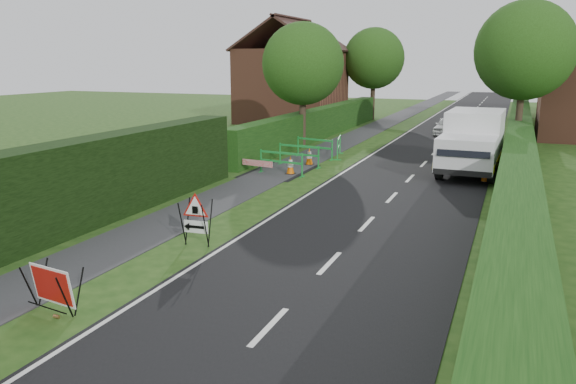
% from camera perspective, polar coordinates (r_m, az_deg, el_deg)
% --- Properties ---
extents(ground, '(120.00, 120.00, 0.00)m').
position_cam_1_polar(ground, '(13.41, -7.40, -7.22)').
color(ground, '#1D4112').
rests_on(ground, ground).
extents(road_surface, '(6.00, 90.00, 0.02)m').
position_cam_1_polar(road_surface, '(46.29, 17.44, 6.83)').
color(road_surface, black).
rests_on(road_surface, ground).
extents(footpath, '(2.00, 90.00, 0.02)m').
position_cam_1_polar(footpath, '(47.06, 10.72, 7.30)').
color(footpath, '#2D2D30').
rests_on(footpath, ground).
extents(hedge_west_near, '(1.10, 18.00, 2.50)m').
position_cam_1_polar(hedge_west_near, '(16.36, -22.89, -4.40)').
color(hedge_west_near, black).
rests_on(hedge_west_near, ground).
extents(hedge_west_far, '(1.00, 24.00, 1.80)m').
position_cam_1_polar(hedge_west_far, '(35.09, 3.18, 5.55)').
color(hedge_west_far, '#14380F').
rests_on(hedge_west_far, ground).
extents(hedge_east, '(1.20, 50.00, 1.50)m').
position_cam_1_polar(hedge_east, '(27.30, 22.25, 2.39)').
color(hedge_east, '#14380F').
rests_on(hedge_east, ground).
extents(house_west, '(7.50, 7.40, 7.88)m').
position_cam_1_polar(house_west, '(44.06, 0.42, 10.91)').
color(house_west, brown).
rests_on(house_west, ground).
extents(tree_nw, '(4.40, 4.40, 6.70)m').
position_cam_1_polar(tree_nw, '(30.88, 1.52, 12.87)').
color(tree_nw, '#2D2116').
rests_on(tree_nw, ground).
extents(tree_ne, '(5.20, 5.20, 7.79)m').
position_cam_1_polar(tree_ne, '(32.91, 22.95, 13.09)').
color(tree_ne, '#2D2116').
rests_on(tree_ne, ground).
extents(tree_fw, '(4.80, 4.80, 7.24)m').
position_cam_1_polar(tree_fw, '(46.20, 8.73, 13.26)').
color(tree_fw, '#2D2116').
rests_on(tree_fw, ground).
extents(tree_fe, '(4.20, 4.20, 6.33)m').
position_cam_1_polar(tree_fe, '(48.90, 22.75, 11.69)').
color(tree_fe, '#2D2116').
rests_on(tree_fe, ground).
extents(red_rect_sign, '(1.12, 0.77, 0.90)m').
position_cam_1_polar(red_rect_sign, '(11.57, -22.84, -8.84)').
color(red_rect_sign, black).
rests_on(red_rect_sign, ground).
extents(triangle_sign, '(0.88, 0.88, 1.19)m').
position_cam_1_polar(triangle_sign, '(14.42, -9.51, -2.38)').
color(triangle_sign, black).
rests_on(triangle_sign, ground).
extents(works_van, '(2.40, 5.73, 2.58)m').
position_cam_1_polar(works_van, '(24.96, 18.23, 4.97)').
color(works_van, silver).
rests_on(works_van, ground).
extents(traffic_cone_0, '(0.38, 0.38, 0.79)m').
position_cam_1_polar(traffic_cone_0, '(23.33, 19.45, 1.91)').
color(traffic_cone_0, black).
rests_on(traffic_cone_0, ground).
extents(traffic_cone_1, '(0.38, 0.38, 0.79)m').
position_cam_1_polar(traffic_cone_1, '(24.47, 18.94, 2.44)').
color(traffic_cone_1, black).
rests_on(traffic_cone_1, ground).
extents(traffic_cone_2, '(0.38, 0.38, 0.79)m').
position_cam_1_polar(traffic_cone_2, '(26.50, 19.68, 3.17)').
color(traffic_cone_2, black).
rests_on(traffic_cone_2, ground).
extents(traffic_cone_3, '(0.38, 0.38, 0.79)m').
position_cam_1_polar(traffic_cone_3, '(23.53, 0.25, 2.76)').
color(traffic_cone_3, black).
rests_on(traffic_cone_3, ground).
extents(traffic_cone_4, '(0.38, 0.38, 0.79)m').
position_cam_1_polar(traffic_cone_4, '(25.67, 2.18, 3.63)').
color(traffic_cone_4, black).
rests_on(traffic_cone_4, ground).
extents(ped_barrier_0, '(2.09, 0.64, 1.00)m').
position_cam_1_polar(ped_barrier_0, '(23.39, -0.70, 3.29)').
color(ped_barrier_0, '#1A9034').
rests_on(ped_barrier_0, ground).
extents(ped_barrier_1, '(2.09, 0.67, 1.00)m').
position_cam_1_polar(ped_barrier_1, '(25.26, 1.12, 4.03)').
color(ped_barrier_1, '#1A9034').
rests_on(ped_barrier_1, ground).
extents(ped_barrier_2, '(2.08, 0.85, 1.00)m').
position_cam_1_polar(ped_barrier_2, '(27.44, 2.73, 4.75)').
color(ped_barrier_2, '#1A9034').
rests_on(ped_barrier_2, ground).
extents(ped_barrier_3, '(0.82, 2.09, 1.00)m').
position_cam_1_polar(ped_barrier_3, '(27.96, 5.20, 4.87)').
color(ped_barrier_3, '#1A9034').
rests_on(ped_barrier_3, ground).
extents(redwhite_plank, '(1.49, 0.26, 0.25)m').
position_cam_1_polar(redwhite_plank, '(23.75, -3.12, 1.87)').
color(redwhite_plank, red).
rests_on(redwhite_plank, ground).
extents(litter_can, '(0.12, 0.07, 0.07)m').
position_cam_1_polar(litter_can, '(11.49, -22.45, -11.77)').
color(litter_can, '#BF7F4C').
rests_on(litter_can, ground).
extents(hatchback_car, '(1.59, 3.42, 1.13)m').
position_cam_1_polar(hatchback_car, '(37.68, 15.90, 6.47)').
color(hatchback_car, white).
rests_on(hatchback_car, ground).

